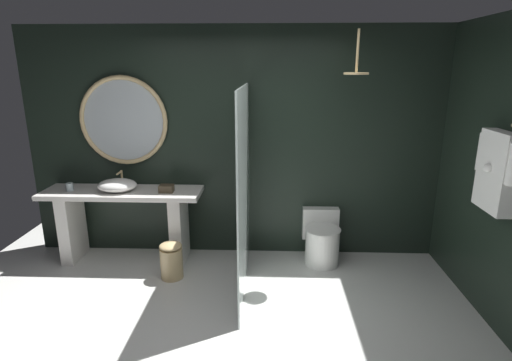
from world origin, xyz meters
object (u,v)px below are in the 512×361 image
at_px(vessel_sink, 117,185).
at_px(toilet, 322,238).
at_px(round_wall_mirror, 124,121).
at_px(waste_bin, 171,260).
at_px(hanging_bathrobe, 497,169).
at_px(tumbler_cup, 70,187).
at_px(rain_shower_head, 356,70).
at_px(tissue_box, 166,189).

distance_m(vessel_sink, toilet, 2.36).
height_order(vessel_sink, round_wall_mirror, round_wall_mirror).
bearing_deg(waste_bin, hanging_bathrobe, -12.19).
xyz_separation_m(tumbler_cup, rain_shower_head, (3.02, -0.22, 1.26)).
distance_m(tissue_box, rain_shower_head, 2.32).
bearing_deg(round_wall_mirror, tumbler_cup, -154.61).
bearing_deg(waste_bin, rain_shower_head, 4.73).
bearing_deg(tumbler_cup, tissue_box, -0.26).
relative_size(round_wall_mirror, waste_bin, 2.51).
height_order(hanging_bathrobe, toilet, hanging_bathrobe).
distance_m(rain_shower_head, hanging_bathrobe, 1.49).
xyz_separation_m(rain_shower_head, waste_bin, (-1.83, -0.15, -1.93)).
bearing_deg(round_wall_mirror, rain_shower_head, -11.32).
bearing_deg(waste_bin, round_wall_mirror, 133.80).
bearing_deg(tissue_box, hanging_bathrobe, -18.40).
bearing_deg(round_wall_mirror, tissue_box, -28.29).
distance_m(tumbler_cup, rain_shower_head, 3.28).
relative_size(rain_shower_head, waste_bin, 1.03).
bearing_deg(rain_shower_head, hanging_bathrobe, -37.02).
relative_size(tumbler_cup, tissue_box, 0.58).
xyz_separation_m(round_wall_mirror, hanging_bathrobe, (3.47, -1.26, -0.21)).
distance_m(tissue_box, toilet, 1.83).
distance_m(vessel_sink, tumbler_cup, 0.53).
height_order(tumbler_cup, waste_bin, tumbler_cup).
relative_size(tumbler_cup, hanging_bathrobe, 0.12).
distance_m(hanging_bathrobe, toilet, 1.97).
distance_m(tissue_box, waste_bin, 0.78).
distance_m(hanging_bathrobe, waste_bin, 3.14).
bearing_deg(vessel_sink, hanging_bathrobe, -15.88).
relative_size(hanging_bathrobe, toilet, 1.23).
distance_m(vessel_sink, tissue_box, 0.55).
bearing_deg(round_wall_mirror, waste_bin, -46.20).
distance_m(tumbler_cup, round_wall_mirror, 0.94).
xyz_separation_m(tissue_box, waste_bin, (0.10, -0.37, -0.67)).
xyz_separation_m(tumbler_cup, toilet, (2.81, 0.08, -0.61)).
bearing_deg(waste_bin, vessel_sink, 149.77).
height_order(vessel_sink, hanging_bathrobe, hanging_bathrobe).
bearing_deg(tumbler_cup, waste_bin, -17.43).
xyz_separation_m(round_wall_mirror, toilet, (2.24, -0.19, -1.30)).
height_order(rain_shower_head, toilet, rain_shower_head).
bearing_deg(tumbler_cup, vessel_sink, 0.97).
distance_m(rain_shower_head, toilet, 1.90).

